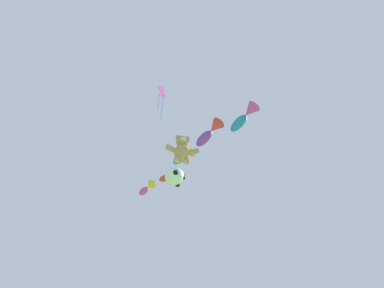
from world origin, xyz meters
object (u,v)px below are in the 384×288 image
Objects in this scene: fish_kite_teal at (184,157)px; fish_kite_crimson at (168,176)px; teddy_bear_kite at (182,149)px; fish_kite_magenta at (147,189)px; fish_kite_violet at (209,133)px; soccer_ball_kite at (174,176)px; diamond_kite at (162,95)px; fish_kite_cobalt at (244,117)px.

fish_kite_crimson is (-0.59, 2.49, 0.15)m from fish_kite_teal.
teddy_bear_kite is 4.94m from fish_kite_crimson.
fish_kite_crimson is 2.37m from fish_kite_magenta.
fish_kite_teal is at bearing 119.11° from fish_kite_violet.
soccer_ball_kite is at bearing -171.76° from fish_kite_violet.
fish_kite_magenta is at bearing 114.96° from fish_kite_violet.
diamond_kite reaches higher than fish_kite_magenta.
fish_kite_crimson is at bearing 103.36° from fish_kite_teal.
fish_kite_crimson is at bearing -56.48° from fish_kite_magenta.
fish_kite_cobalt is (3.07, -1.93, 2.71)m from soccer_ball_kite.
fish_kite_violet is 2.30m from fish_kite_teal.
fish_kite_teal is at bearing -76.64° from fish_kite_crimson.
fish_kite_teal is 3.97m from diamond_kite.
fish_kite_crimson is (-1.69, 4.47, -0.27)m from fish_kite_violet.
fish_kite_crimson is 0.49× the size of diamond_kite.
fish_kite_cobalt is at bearing -64.27° from fish_kite_magenta.
diamond_kite reaches higher than fish_kite_crimson.
fish_kite_violet is 7.11m from fish_kite_magenta.
fish_kite_magenta is 7.36m from diamond_kite.
soccer_ball_kite is 0.51× the size of fish_kite_magenta.
fish_kite_teal is (-2.27, 4.18, 0.31)m from fish_kite_cobalt.
fish_kite_cobalt is at bearing -66.80° from fish_kite_crimson.
teddy_bear_kite is at bearing -77.97° from fish_kite_magenta.
soccer_ball_kite is (-0.33, -0.02, -1.72)m from teddy_bear_kite.
diamond_kite is (0.04, -7.02, 2.22)m from fish_kite_magenta.
soccer_ball_kite is at bearing 15.69° from diamond_kite.
fish_kite_cobalt is (2.74, -1.95, 0.98)m from teddy_bear_kite.
diamond_kite is at bearing -126.09° from fish_kite_teal.
fish_kite_violet is 1.23× the size of fish_kite_magenta.
fish_kite_teal reaches higher than soccer_ball_kite.
diamond_kite is at bearing 158.43° from fish_kite_cobalt.
fish_kite_violet is at bearing -69.26° from fish_kite_crimson.
teddy_bear_kite is 1.24× the size of fish_kite_crimson.
fish_kite_teal is 2.57m from fish_kite_crimson.
teddy_bear_kite is 1.10× the size of fish_kite_teal.
fish_kite_cobalt reaches higher than teddy_bear_kite.
fish_kite_teal is (0.80, 2.25, 3.01)m from soccer_ball_kite.
diamond_kite is at bearing -167.05° from teddy_bear_kite.
fish_kite_cobalt is 2.60m from fish_kite_violet.
fish_kite_teal is at bearing 53.91° from diamond_kite.
fish_kite_violet is (1.57, 0.25, 1.71)m from teddy_bear_kite.
fish_kite_teal reaches higher than teddy_bear_kite.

